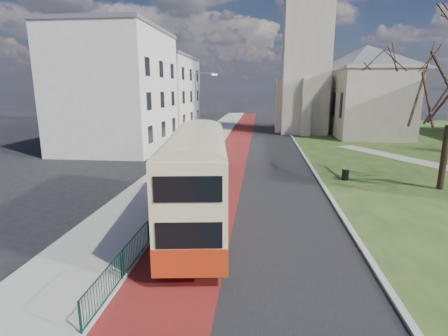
# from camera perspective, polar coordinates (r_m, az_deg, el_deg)

# --- Properties ---
(ground) EXTENTS (160.00, 160.00, 0.00)m
(ground) POSITION_cam_1_polar(r_m,az_deg,el_deg) (17.16, -0.29, -9.72)
(ground) COLOR black
(ground) RESTS_ON ground
(road_carriageway) EXTENTS (9.00, 120.00, 0.01)m
(road_carriageway) POSITION_cam_1_polar(r_m,az_deg,el_deg) (36.35, 5.52, 2.36)
(road_carriageway) COLOR black
(road_carriageway) RESTS_ON ground
(bus_lane) EXTENTS (3.40, 120.00, 0.01)m
(bus_lane) POSITION_cam_1_polar(r_m,az_deg,el_deg) (36.47, 1.27, 2.45)
(bus_lane) COLOR #591414
(bus_lane) RESTS_ON ground
(pavement_west) EXTENTS (4.00, 120.00, 0.12)m
(pavement_west) POSITION_cam_1_polar(r_m,az_deg,el_deg) (36.96, -4.61, 2.63)
(pavement_west) COLOR gray
(pavement_west) RESTS_ON ground
(kerb_west) EXTENTS (0.25, 120.00, 0.13)m
(kerb_west) POSITION_cam_1_polar(r_m,az_deg,el_deg) (36.65, -1.53, 2.59)
(kerb_west) COLOR #999993
(kerb_west) RESTS_ON ground
(kerb_east) EXTENTS (0.25, 80.00, 0.13)m
(kerb_east) POSITION_cam_1_polar(r_m,az_deg,el_deg) (38.56, 12.41, 2.81)
(kerb_east) COLOR #999993
(kerb_east) RESTS_ON ground
(pedestrian_railing) EXTENTS (0.07, 24.00, 1.12)m
(pedestrian_railing) POSITION_cam_1_polar(r_m,az_deg,el_deg) (21.18, -7.07, -3.80)
(pedestrian_railing) COLOR #0B3322
(pedestrian_railing) RESTS_ON ground
(gothic_church) EXTENTS (16.38, 18.00, 40.00)m
(gothic_church) POSITION_cam_1_polar(r_m,az_deg,el_deg) (55.22, 18.28, 19.04)
(gothic_church) COLOR gray
(gothic_church) RESTS_ON ground
(street_block_near) EXTENTS (10.30, 14.30, 13.00)m
(street_block_near) POSITION_cam_1_polar(r_m,az_deg,el_deg) (40.90, -17.03, 12.20)
(street_block_near) COLOR beige
(street_block_near) RESTS_ON ground
(street_block_far) EXTENTS (10.30, 16.30, 11.50)m
(street_block_far) POSITION_cam_1_polar(r_m,az_deg,el_deg) (56.02, -10.55, 11.79)
(street_block_far) COLOR #BFB5A2
(street_block_far) RESTS_ON ground
(streetlamp) EXTENTS (2.13, 0.18, 8.00)m
(streetlamp) POSITION_cam_1_polar(r_m,az_deg,el_deg) (34.36, -4.28, 9.49)
(streetlamp) COLOR gray
(streetlamp) RESTS_ON pavement_west
(bus) EXTENTS (3.91, 11.15, 4.56)m
(bus) POSITION_cam_1_polar(r_m,az_deg,el_deg) (16.39, -4.39, -1.26)
(bus) COLOR #AB2C0F
(bus) RESTS_ON ground
(litter_bin) EXTENTS (0.70, 0.70, 0.86)m
(litter_bin) POSITION_cam_1_polar(r_m,az_deg,el_deg) (27.05, 19.21, -0.94)
(litter_bin) COLOR black
(litter_bin) RESTS_ON grass_green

